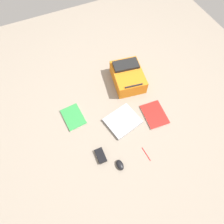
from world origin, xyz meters
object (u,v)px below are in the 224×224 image
object	(u,v)px
laptop	(123,121)
computer_mouse	(120,165)
pen_black	(146,154)
backpack	(128,76)
power_brick	(101,156)
book_manual	(73,117)
book_red	(155,114)

from	to	relation	value
laptop	computer_mouse	world-z (taller)	computer_mouse
pen_black	laptop	bearing A→B (deg)	-81.92
computer_mouse	pen_black	size ratio (longest dim) A/B	0.70
backpack	pen_black	size ratio (longest dim) A/B	3.18
power_brick	backpack	bearing A→B (deg)	-131.97
backpack	pen_black	bearing A→B (deg)	75.53
book_manual	pen_black	xyz separation A→B (m)	(-0.47, 0.61, -0.01)
book_manual	computer_mouse	xyz separation A→B (m)	(-0.21, 0.61, 0.01)
laptop	book_red	xyz separation A→B (m)	(-0.32, 0.06, -0.01)
book_manual	book_red	world-z (taller)	book_manual
book_red	laptop	bearing A→B (deg)	-11.03
book_manual	pen_black	size ratio (longest dim) A/B	1.97
book_red	power_brick	world-z (taller)	power_brick
computer_mouse	pen_black	world-z (taller)	computer_mouse
laptop	book_manual	xyz separation A→B (m)	(0.42, -0.24, -0.01)
book_manual	computer_mouse	bearing A→B (deg)	109.48
backpack	computer_mouse	size ratio (longest dim) A/B	4.58
pen_black	book_manual	bearing A→B (deg)	-52.46
book_manual	computer_mouse	size ratio (longest dim) A/B	2.83
book_red	pen_black	size ratio (longest dim) A/B	2.12
laptop	backpack	bearing A→B (deg)	-121.66
power_brick	book_manual	bearing A→B (deg)	-78.32
pen_black	backpack	bearing A→B (deg)	-104.47
laptop	power_brick	xyz separation A→B (m)	(0.32, 0.23, 0.00)
book_manual	book_red	size ratio (longest dim) A/B	0.93
book_red	computer_mouse	world-z (taller)	computer_mouse
book_red	computer_mouse	bearing A→B (deg)	30.41
book_manual	pen_black	bearing A→B (deg)	127.54
laptop	pen_black	size ratio (longest dim) A/B	2.59
power_brick	pen_black	bearing A→B (deg)	158.31
backpack	computer_mouse	xyz separation A→B (m)	(0.46, 0.79, -0.06)
laptop	book_red	size ratio (longest dim) A/B	1.22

